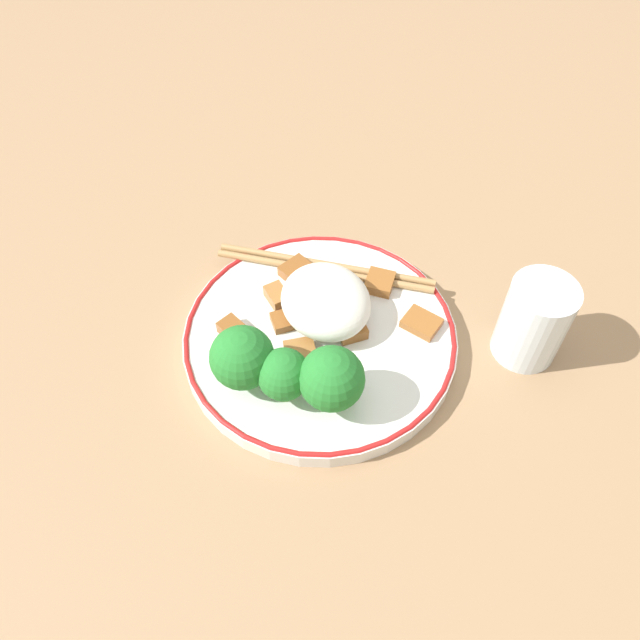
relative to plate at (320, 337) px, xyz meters
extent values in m
plane|color=#9E7A56|center=(0.00, 0.00, -0.01)|extent=(3.00, 3.00, 0.00)
cylinder|color=white|center=(0.00, 0.00, 0.00)|extent=(0.27, 0.27, 0.02)
torus|color=red|center=(0.00, 0.00, 0.01)|extent=(0.27, 0.27, 0.00)
ellipsoid|color=white|center=(0.02, -0.01, 0.03)|extent=(0.10, 0.09, 0.05)
cylinder|color=#72AD4C|center=(-0.02, 0.09, 0.01)|extent=(0.02, 0.02, 0.02)
sphere|color=#267A2D|center=(-0.02, 0.09, 0.04)|extent=(0.06, 0.06, 0.06)
cylinder|color=#72AD4C|center=(-0.05, 0.06, 0.01)|extent=(0.02, 0.02, 0.02)
sphere|color=#267A2D|center=(-0.05, 0.06, 0.04)|extent=(0.05, 0.05, 0.05)
cylinder|color=#72AD4C|center=(-0.08, 0.03, 0.02)|extent=(0.02, 0.02, 0.02)
sphere|color=#267A2D|center=(-0.08, 0.03, 0.05)|extent=(0.06, 0.06, 0.06)
cube|color=#995B28|center=(0.03, -0.08, 0.01)|extent=(0.04, 0.04, 0.01)
cube|color=brown|center=(0.04, 0.08, 0.01)|extent=(0.03, 0.03, 0.01)
cube|color=#9E6633|center=(0.06, 0.02, 0.01)|extent=(0.03, 0.02, 0.01)
cube|color=#9E6633|center=(-0.02, 0.03, 0.01)|extent=(0.03, 0.03, 0.01)
cube|color=brown|center=(-0.01, -0.03, 0.01)|extent=(0.03, 0.03, 0.01)
cube|color=#995B28|center=(-0.04, -0.09, 0.01)|extent=(0.04, 0.04, 0.01)
cube|color=brown|center=(0.03, 0.02, 0.01)|extent=(0.03, 0.03, 0.01)
cube|color=brown|center=(0.08, -0.01, 0.01)|extent=(0.03, 0.04, 0.01)
cylinder|color=#AD8451|center=(0.08, -0.04, 0.01)|extent=(0.15, 0.19, 0.01)
cylinder|color=#AD8451|center=(0.07, -0.04, 0.01)|extent=(0.15, 0.19, 0.01)
cylinder|color=silver|center=(-0.09, -0.18, 0.03)|extent=(0.06, 0.06, 0.09)
camera|label=1|loc=(-0.33, 0.16, 0.50)|focal=35.00mm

